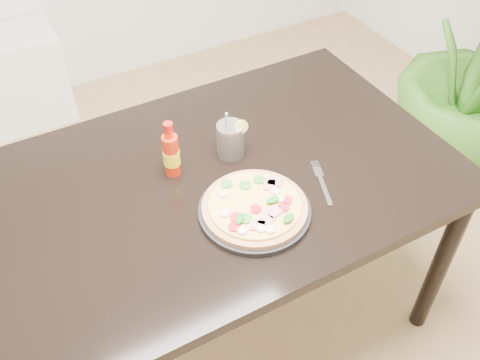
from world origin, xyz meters
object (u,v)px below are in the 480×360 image
dining_table (221,194)px  plate (254,211)px  hot_sauce_bottle (171,154)px  pizza (255,207)px  cola_cup (230,140)px  fork (321,181)px

dining_table → plate: size_ratio=4.50×
plate → hot_sauce_bottle: bearing=116.7°
plate → pizza: bearing=-90.5°
cola_cup → plate: bearing=-103.6°
dining_table → pizza: size_ratio=4.82×
plate → cola_cup: size_ratio=1.79×
cola_cup → pizza: bearing=-103.5°
cola_cup → fork: size_ratio=0.95×
plate → hot_sauce_bottle: hot_sauce_bottle is taller
dining_table → plate: (0.01, -0.18, 0.09)m
dining_table → plate: bearing=-86.4°
dining_table → hot_sauce_bottle: (-0.12, 0.08, 0.16)m
dining_table → plate: plate is taller
plate → pizza: 0.02m
pizza → fork: bearing=3.4°
pizza → fork: (0.23, 0.01, -0.02)m
dining_table → cola_cup: (0.07, 0.07, 0.14)m
dining_table → fork: (0.25, -0.17, 0.09)m
pizza → cola_cup: size_ratio=1.67×
plate → fork: size_ratio=1.71×
hot_sauce_bottle → fork: size_ratio=1.02×
cola_cup → dining_table: bearing=-135.4°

